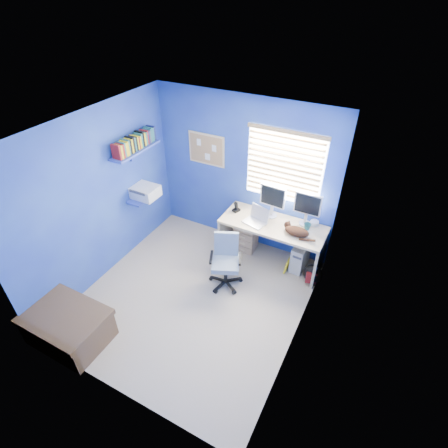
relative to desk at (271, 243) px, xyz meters
The scene contains 23 objects.
floor 1.47m from the desk, 118.48° to the right, with size 3.00×3.20×0.00m, color #BEAB93.
ceiling 2.56m from the desk, 118.48° to the right, with size 3.00×3.20×0.00m, color white.
wall_back 1.16m from the desk, 153.12° to the left, with size 3.00×0.01×2.50m, color #1E32A2.
wall_front 3.06m from the desk, 103.41° to the right, with size 3.00×0.01×2.50m, color #1E32A2.
wall_left 2.67m from the desk, 150.08° to the right, with size 0.01×3.20×2.50m, color #1E32A2.
wall_right 1.74m from the desk, 56.86° to the right, with size 0.01×3.20×2.50m, color #1E32A2.
desk is the anchor object (origin of this frame).
laptop 0.56m from the desk, 157.91° to the right, with size 0.33×0.26×0.22m, color silver.
monitor_left 0.67m from the desk, 120.28° to the left, with size 0.40×0.12×0.54m, color silver.
monitor_right 0.80m from the desk, 26.96° to the left, with size 0.40×0.12×0.54m, color silver.
phone 0.80m from the desk, behind, with size 0.09×0.11×0.17m, color black.
mug 0.65m from the desk, 11.38° to the left, with size 0.10×0.09×0.10m, color #216462.
cd_spindle 0.74m from the desk, 24.76° to the left, with size 0.13×0.13×0.07m, color silver.
cat 0.60m from the desk, 14.32° to the right, with size 0.36×0.19×0.13m, color black.
tower_pc 0.50m from the desk, ahead, with size 0.19×0.44×0.45m, color beige.
drawer_boxes 0.50m from the desk, 168.71° to the left, with size 0.35×0.28×0.54m, color tan.
yellow_book 0.43m from the desk, 19.77° to the right, with size 0.03×0.17×0.24m, color yellow.
backpack 0.80m from the desk, 12.87° to the right, with size 0.28×0.22×0.33m, color black.
bed_corner 3.10m from the desk, 123.51° to the right, with size 0.95×0.68×0.46m, color brown.
office_chair 0.88m from the desk, 118.38° to the right, with size 0.63×0.63×0.82m.
window_blinds 1.22m from the desk, 95.60° to the left, with size 1.15×0.05×1.10m.
corkboard 1.81m from the desk, 166.27° to the left, with size 0.64×0.02×0.52m.
wall_shelves 2.35m from the desk, 166.06° to the right, with size 0.42×0.90×1.05m.
Camera 1 is at (2.00, -2.89, 3.87)m, focal length 28.00 mm.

